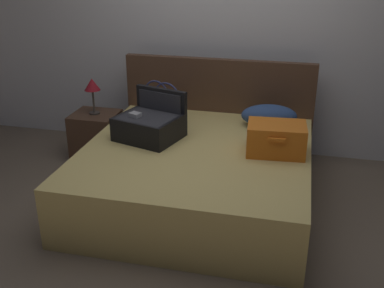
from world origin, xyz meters
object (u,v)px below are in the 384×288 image
(hard_case_medium, at_px, (276,138))
(table_lamp, at_px, (92,86))
(hard_case_large, at_px, (150,124))
(bed, at_px, (196,176))
(nightstand, at_px, (96,135))
(pillow_near_headboard, at_px, (269,116))
(duffel_bag, at_px, (162,105))

(hard_case_medium, xyz_separation_m, table_lamp, (-1.80, 0.59, 0.13))
(hard_case_large, height_order, hard_case_medium, hard_case_large)
(bed, bearing_deg, nightstand, 150.63)
(bed, distance_m, hard_case_large, 0.58)
(hard_case_large, distance_m, pillow_near_headboard, 1.08)
(bed, relative_size, duffel_bag, 3.81)
(hard_case_large, relative_size, nightstand, 1.30)
(hard_case_large, xyz_separation_m, pillow_near_headboard, (0.95, 0.51, -0.02))
(hard_case_large, bearing_deg, bed, -1.08)
(bed, bearing_deg, duffel_bag, 128.37)
(hard_case_large, relative_size, hard_case_medium, 1.26)
(nightstand, xyz_separation_m, table_lamp, (0.00, 0.00, 0.51))
(bed, xyz_separation_m, hard_case_large, (-0.43, 0.14, 0.36))
(hard_case_large, distance_m, table_lamp, 0.93)
(pillow_near_headboard, relative_size, table_lamp, 1.39)
(hard_case_medium, distance_m, nightstand, 1.94)
(bed, height_order, nightstand, bed)
(hard_case_medium, bearing_deg, nightstand, 157.38)
(table_lamp, bearing_deg, nightstand, 0.00)
(duffel_bag, xyz_separation_m, pillow_near_headboard, (0.98, 0.07, -0.05))
(bed, xyz_separation_m, hard_case_medium, (0.62, 0.07, 0.36))
(pillow_near_headboard, distance_m, nightstand, 1.74)
(pillow_near_headboard, height_order, table_lamp, table_lamp)
(bed, relative_size, table_lamp, 5.13)
(hard_case_medium, relative_size, pillow_near_headboard, 0.95)
(hard_case_large, height_order, pillow_near_headboard, hard_case_large)
(hard_case_large, height_order, nightstand, hard_case_large)
(bed, height_order, duffel_bag, duffel_bag)
(hard_case_medium, bearing_deg, duffel_bag, 150.58)
(hard_case_large, height_order, table_lamp, hard_case_large)
(nightstand, bearing_deg, table_lamp, 0.00)
(hard_case_large, xyz_separation_m, table_lamp, (-0.75, 0.53, 0.13))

